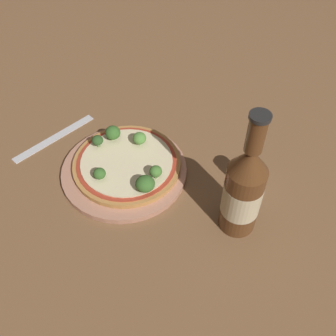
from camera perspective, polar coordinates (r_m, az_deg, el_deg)
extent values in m
plane|color=brown|center=(0.78, -5.77, -1.08)|extent=(3.00, 3.00, 0.00)
cylinder|color=tan|center=(0.78, -6.36, -0.35)|extent=(0.25, 0.25, 0.01)
cylinder|color=#B77F42|center=(0.77, -5.98, 0.62)|extent=(0.21, 0.21, 0.01)
cylinder|color=#A83823|center=(0.77, -6.02, 0.91)|extent=(0.20, 0.20, 0.00)
cylinder|color=beige|center=(0.77, -6.03, 0.98)|extent=(0.18, 0.18, 0.00)
cylinder|color=#6B8E51|center=(0.79, -4.12, 3.74)|extent=(0.01, 0.01, 0.01)
ellipsoid|color=#568E3D|center=(0.79, -4.16, 4.35)|extent=(0.03, 0.03, 0.02)
cylinder|color=#6B8E51|center=(0.71, -3.29, -2.92)|extent=(0.01, 0.01, 0.01)
ellipsoid|color=#386628|center=(0.71, -3.33, -2.30)|extent=(0.04, 0.04, 0.03)
cylinder|color=#6B8E51|center=(0.74, -9.84, -1.26)|extent=(0.01, 0.01, 0.01)
ellipsoid|color=#386628|center=(0.74, -9.93, -0.80)|extent=(0.02, 0.02, 0.02)
cylinder|color=#6B8E51|center=(0.80, -10.09, 3.43)|extent=(0.01, 0.01, 0.01)
ellipsoid|color=#2D5123|center=(0.79, -10.19, 3.99)|extent=(0.02, 0.02, 0.02)
cylinder|color=#6B8E51|center=(0.81, -7.92, 4.46)|extent=(0.01, 0.01, 0.01)
ellipsoid|color=#386628|center=(0.80, -8.02, 5.10)|extent=(0.03, 0.03, 0.03)
cylinder|color=#6B8E51|center=(0.73, -1.77, -1.09)|extent=(0.01, 0.01, 0.01)
ellipsoid|color=#477A33|center=(0.72, -1.79, -0.49)|extent=(0.02, 0.02, 0.02)
cylinder|color=#563319|center=(0.66, 10.61, -4.40)|extent=(0.06, 0.06, 0.14)
cylinder|color=#C6B793|center=(0.66, 10.65, -4.25)|extent=(0.06, 0.06, 0.06)
cone|color=#563319|center=(0.59, 11.85, 1.07)|extent=(0.06, 0.06, 0.04)
cylinder|color=#563319|center=(0.55, 12.67, 4.74)|extent=(0.03, 0.03, 0.06)
cylinder|color=black|center=(0.53, 13.26, 7.30)|extent=(0.03, 0.03, 0.01)
cylinder|color=silver|center=(0.76, 11.32, -0.92)|extent=(0.03, 0.03, 0.05)
cylinder|color=silver|center=(0.73, 11.68, 0.72)|extent=(0.03, 0.03, 0.01)
cube|color=silver|center=(0.88, -16.15, 4.24)|extent=(0.02, 0.20, 0.00)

